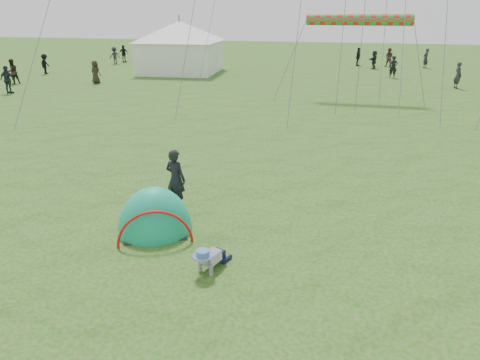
% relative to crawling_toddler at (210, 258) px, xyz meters
% --- Properties ---
extents(ground, '(140.00, 140.00, 0.00)m').
position_rel_crawling_toddler_xyz_m(ground, '(-0.91, -0.67, -0.28)').
color(ground, '#16520C').
extents(crawling_toddler, '(0.74, 0.87, 0.57)m').
position_rel_crawling_toddler_xyz_m(crawling_toddler, '(0.00, 0.00, 0.00)').
color(crawling_toddler, black).
rests_on(crawling_toddler, ground).
extents(popup_tent, '(2.17, 2.02, 2.25)m').
position_rel_crawling_toddler_xyz_m(popup_tent, '(-1.75, 1.23, -0.28)').
color(popup_tent, '#199373').
rests_on(popup_tent, ground).
extents(standing_adult, '(0.66, 0.52, 1.60)m').
position_rel_crawling_toddler_xyz_m(standing_adult, '(-1.78, 2.66, 0.52)').
color(standing_adult, black).
rests_on(standing_adult, ground).
extents(event_marquee, '(6.95, 6.95, 4.43)m').
position_rel_crawling_toddler_xyz_m(event_marquee, '(-11.60, 28.01, 1.93)').
color(event_marquee, white).
rests_on(event_marquee, ground).
extents(crowd_person_0, '(0.59, 0.73, 1.73)m').
position_rel_crawling_toddler_xyz_m(crowd_person_0, '(9.45, 24.93, 0.58)').
color(crowd_person_0, '#2A2931').
rests_on(crowd_person_0, ground).
extents(crowd_person_1, '(0.93, 1.04, 1.74)m').
position_rel_crawling_toddler_xyz_m(crowd_person_1, '(-20.92, 19.14, 0.59)').
color(crowd_person_1, black).
rests_on(crowd_person_1, ground).
extents(crowd_person_2, '(1.02, 0.46, 1.72)m').
position_rel_crawling_toddler_xyz_m(crowd_person_2, '(-18.45, 15.86, 0.58)').
color(crowd_person_2, '#1D2830').
rests_on(crowd_person_2, ground).
extents(crowd_person_3, '(0.74, 1.11, 1.59)m').
position_rel_crawling_toddler_xyz_m(crowd_person_3, '(-22.20, 24.37, 0.51)').
color(crowd_person_3, black).
rests_on(crowd_person_3, ground).
extents(crowd_person_4, '(0.87, 0.66, 1.60)m').
position_rel_crawling_toddler_xyz_m(crowd_person_4, '(-15.38, 20.90, 0.52)').
color(crowd_person_4, black).
rests_on(crowd_person_4, ground).
extents(crowd_person_5, '(1.02, 1.54, 1.59)m').
position_rel_crawling_toddler_xyz_m(crowd_person_5, '(4.39, 34.54, 0.51)').
color(crowd_person_5, black).
rests_on(crowd_person_5, ground).
extents(crowd_person_6, '(0.63, 0.43, 1.66)m').
position_rel_crawling_toddler_xyz_m(crowd_person_6, '(5.62, 28.91, 0.55)').
color(crowd_person_6, black).
rests_on(crowd_person_6, ground).
extents(crowd_person_7, '(1.03, 0.94, 1.70)m').
position_rel_crawling_toddler_xyz_m(crowd_person_7, '(5.80, 36.18, 0.57)').
color(crowd_person_7, '#463631').
rests_on(crowd_person_7, ground).
extents(crowd_person_8, '(0.64, 1.06, 1.69)m').
position_rel_crawling_toddler_xyz_m(crowd_person_8, '(3.00, 36.37, 0.56)').
color(crowd_person_8, black).
rests_on(crowd_person_8, ground).
extents(crowd_person_9, '(1.09, 1.20, 1.62)m').
position_rel_crawling_toddler_xyz_m(crowd_person_9, '(-20.20, 32.14, 0.53)').
color(crowd_person_9, '#222229').
rests_on(crowd_person_9, ground).
extents(crowd_person_10, '(0.52, 0.79, 1.61)m').
position_rel_crawling_toddler_xyz_m(crowd_person_10, '(-14.24, 26.37, 0.52)').
color(crowd_person_10, '#32251E').
rests_on(crowd_person_10, ground).
extents(crowd_person_11, '(0.64, 1.68, 1.77)m').
position_rel_crawling_toddler_xyz_m(crowd_person_11, '(-8.68, 26.12, 0.60)').
color(crowd_person_11, '#203138').
rests_on(crowd_person_11, ground).
extents(crowd_person_12, '(0.72, 0.75, 1.73)m').
position_rel_crawling_toddler_xyz_m(crowd_person_12, '(8.99, 36.30, 0.58)').
color(crowd_person_12, '#26272F').
rests_on(crowd_person_12, ground).
extents(crowd_person_13, '(1.01, 0.93, 1.68)m').
position_rel_crawling_toddler_xyz_m(crowd_person_13, '(-10.35, 25.94, 0.56)').
color(crowd_person_13, black).
rests_on(crowd_person_13, ground).
extents(crowd_person_14, '(0.89, 1.04, 1.68)m').
position_rel_crawling_toddler_xyz_m(crowd_person_14, '(-20.16, 33.87, 0.55)').
color(crowd_person_14, black).
rests_on(crowd_person_14, ground).
extents(rainbow_tube_kite, '(5.91, 0.64, 0.64)m').
position_rel_crawling_toddler_xyz_m(rainbow_tube_kite, '(2.61, 19.81, 4.14)').
color(rainbow_tube_kite, red).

